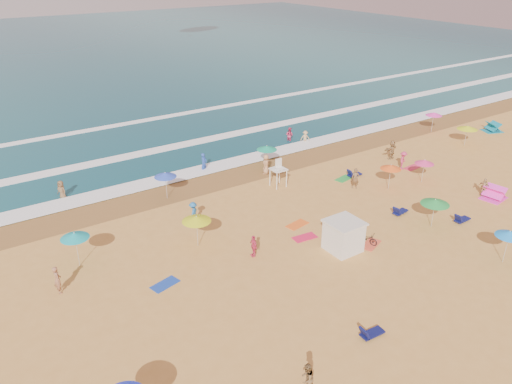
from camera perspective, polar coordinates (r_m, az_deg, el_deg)
ground at (r=35.02m, az=7.66°, el=-5.11°), size 220.00×220.00×0.00m
ocean at (r=109.63m, az=-23.31°, el=14.21°), size 220.00×140.00×0.18m
wet_sand at (r=44.03m, az=-2.99°, el=1.76°), size 220.00×220.00×0.00m
surf_foam at (r=51.24m, az=-8.11°, el=5.14°), size 200.00×18.70×0.05m
cabana at (r=33.29m, az=9.96°, el=-5.03°), size 2.00×2.00×2.00m
cabana_roof at (r=32.78m, az=10.10°, el=-3.44°), size 2.20×2.20×0.12m
bicycle at (r=34.61m, az=12.54°, el=-5.15°), size 1.02×1.65×0.82m
lifeguard_stand at (r=41.80m, az=2.56°, el=2.00°), size 1.20×1.20×2.10m
beach_umbrellas at (r=34.66m, az=11.16°, el=-1.90°), size 47.51×30.19×0.71m
loungers at (r=37.70m, az=20.50°, el=-3.98°), size 59.20×18.94×0.34m
towels at (r=34.73m, az=12.40°, el=-5.78°), size 41.15×20.62×0.03m
popup_tents at (r=52.68m, az=25.52°, el=3.99°), size 17.65×12.11×1.20m
beachgoers at (r=40.25m, az=6.24°, el=0.50°), size 37.49×27.92×2.15m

